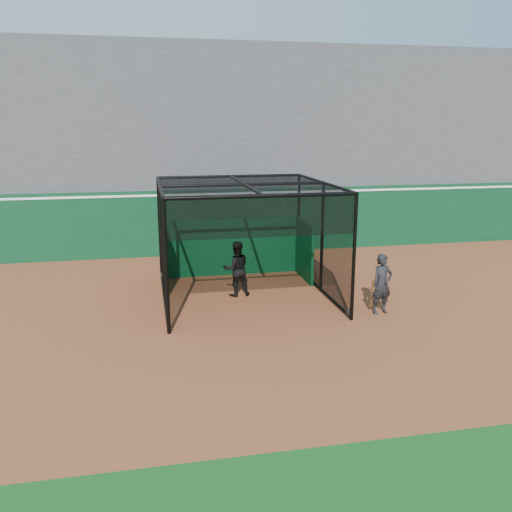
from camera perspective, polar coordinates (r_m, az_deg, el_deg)
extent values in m
plane|color=brown|center=(13.28, -2.41, -8.10)|extent=(120.00, 120.00, 0.00)
cube|color=#0A3C1F|center=(21.09, -6.16, 3.58)|extent=(50.00, 0.45, 2.50)
cube|color=white|center=(20.93, -6.24, 6.54)|extent=(50.00, 0.50, 0.08)
cube|color=#4C4C4F|center=(24.65, -7.21, 11.15)|extent=(50.00, 7.85, 7.75)
cube|color=#4C4C4F|center=(28.25, -8.09, 20.53)|extent=(50.00, 0.30, 1.20)
cube|color=#074620|center=(18.07, -2.58, 0.97)|extent=(4.55, 0.10, 1.90)
cylinder|color=black|center=(13.55, -9.20, -7.31)|extent=(0.08, 0.22, 0.22)
cylinder|color=black|center=(14.46, 9.72, -5.96)|extent=(0.08, 0.22, 0.22)
cylinder|color=black|center=(18.00, -9.88, -2.04)|extent=(0.08, 0.22, 0.22)
cylinder|color=black|center=(18.69, 4.58, -1.28)|extent=(0.08, 0.22, 0.22)
imported|color=black|center=(15.85, -2.08, -1.34)|extent=(0.84, 0.69, 1.63)
imported|color=black|center=(14.74, 13.13, -2.89)|extent=(0.65, 0.50, 1.62)
cylinder|color=#593819|center=(14.76, 12.11, -3.87)|extent=(0.14, 0.33, 0.86)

